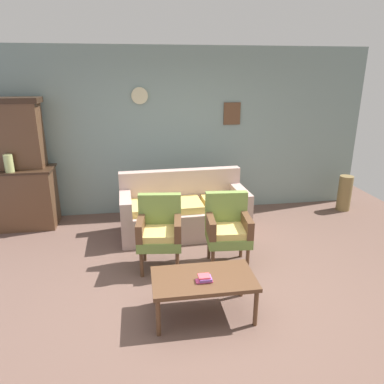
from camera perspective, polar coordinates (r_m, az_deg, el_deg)
ground_plane at (r=4.05m, az=2.41°, el=-16.12°), size 7.68×7.68×0.00m
wall_back_with_decor at (r=6.01m, az=-2.27°, el=9.45°), size 6.40×0.09×2.70m
side_cabinet at (r=6.10m, az=-26.01°, el=-0.89°), size 1.16×0.55×0.93m
cabinet_upper_hutch at (r=5.96m, az=-27.14°, el=8.33°), size 0.99×0.38×1.03m
vase_on_cabinet at (r=5.78m, az=-27.15°, el=4.09°), size 0.13×0.13×0.26m
floral_couch at (r=5.34m, az=-1.32°, el=-3.15°), size 1.88×0.87×0.90m
armchair_row_middle at (r=4.36m, az=-5.17°, el=-5.94°), size 0.57×0.55×0.90m
armchair_by_doorway at (r=4.43m, az=5.71°, el=-5.53°), size 0.56×0.53×0.90m
coffee_table at (r=3.58m, az=1.84°, el=-14.00°), size 1.00×0.56×0.42m
book_stack_on_table at (r=3.49m, az=2.03°, el=-13.61°), size 0.16×0.10×0.06m
floor_vase_by_wall at (r=6.76m, az=23.13°, el=-0.15°), size 0.23×0.23×0.61m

